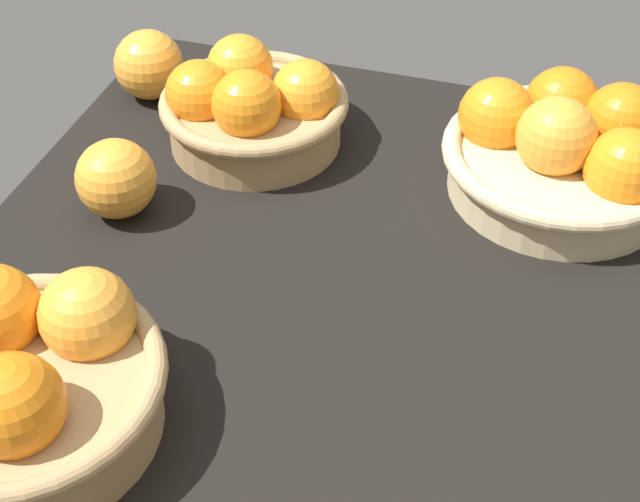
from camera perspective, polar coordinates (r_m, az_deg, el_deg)
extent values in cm
cube|color=black|center=(90.78, -0.32, -3.51)|extent=(84.00, 72.00, 3.00)
cylinder|color=#D3BC8C|center=(104.06, 14.21, 4.62)|extent=(23.43, 23.43, 4.89)
torus|color=#D3BC8C|center=(102.67, 14.43, 5.72)|extent=(25.45, 25.45, 2.02)
sphere|color=#F49E33|center=(99.85, 14.00, 6.68)|extent=(8.25, 8.25, 8.25)
sphere|color=orange|center=(108.19, 14.30, 8.53)|extent=(8.25, 8.25, 8.25)
sphere|color=orange|center=(106.32, 17.62, 7.44)|extent=(8.25, 8.25, 8.25)
sphere|color=orange|center=(99.35, 17.84, 4.73)|extent=(8.25, 8.25, 8.25)
sphere|color=orange|center=(103.78, 10.54, 7.97)|extent=(8.25, 8.25, 8.25)
cylinder|color=tan|center=(108.76, -3.92, 7.77)|extent=(19.46, 19.46, 5.24)
torus|color=tan|center=(107.34, -3.99, 8.94)|extent=(21.24, 21.24, 1.78)
sphere|color=orange|center=(102.98, -4.44, 8.75)|extent=(7.61, 7.61, 7.61)
sphere|color=orange|center=(109.89, -4.83, 10.90)|extent=(7.61, 7.61, 7.61)
sphere|color=orange|center=(106.31, -0.90, 9.44)|extent=(7.61, 7.61, 7.61)
sphere|color=orange|center=(106.81, -7.26, 9.33)|extent=(7.61, 7.61, 7.61)
cylinder|color=tan|center=(80.76, -17.32, -8.73)|extent=(21.83, 21.83, 5.90)
torus|color=tan|center=(78.62, -17.74, -7.33)|extent=(23.68, 23.68, 1.85)
sphere|color=orange|center=(73.97, -18.00, -8.80)|extent=(8.01, 8.01, 8.01)
sphere|color=#F49E33|center=(79.63, -13.79, -3.77)|extent=(8.01, 8.01, 8.01)
sphere|color=#F49E33|center=(99.32, -12.16, 4.27)|extent=(8.31, 8.31, 8.31)
sphere|color=#F49E33|center=(117.88, -10.24, 10.95)|extent=(8.39, 8.39, 8.39)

